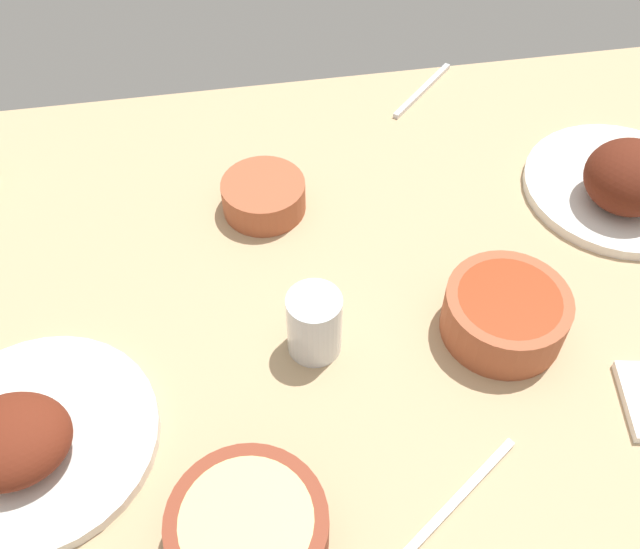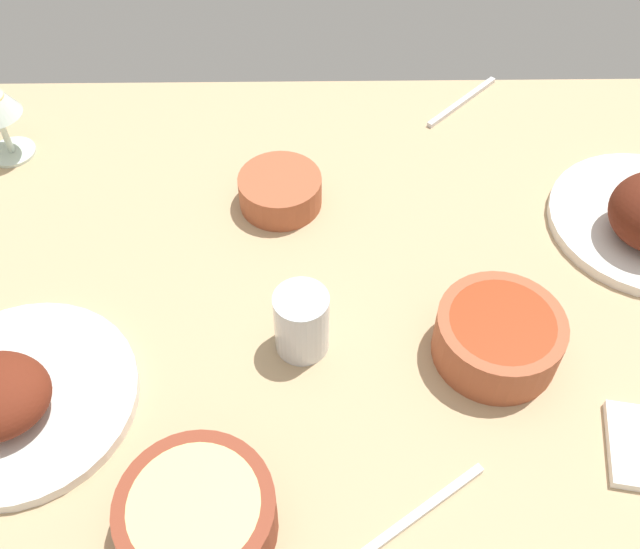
% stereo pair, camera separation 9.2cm
% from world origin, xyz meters
% --- Properties ---
extents(dining_table, '(1.40, 0.90, 0.04)m').
position_xyz_m(dining_table, '(0.00, 0.00, 0.02)').
color(dining_table, tan).
rests_on(dining_table, ground).
extents(plate_near_viewer, '(0.27, 0.27, 0.08)m').
position_xyz_m(plate_near_viewer, '(0.35, 0.18, 0.07)').
color(plate_near_viewer, silver).
rests_on(plate_near_viewer, dining_table).
extents(plate_center_main, '(0.27, 0.27, 0.11)m').
position_xyz_m(plate_center_main, '(-0.45, -0.08, 0.08)').
color(plate_center_main, silver).
rests_on(plate_center_main, dining_table).
extents(bowl_soup, '(0.12, 0.12, 0.05)m').
position_xyz_m(bowl_soup, '(0.05, -0.15, 0.07)').
color(bowl_soup, '#A35133').
rests_on(bowl_soup, dining_table).
extents(bowl_sauce, '(0.15, 0.15, 0.06)m').
position_xyz_m(bowl_sauce, '(-0.21, 0.11, 0.07)').
color(bowl_sauce, '#A35133').
rests_on(bowl_sauce, dining_table).
extents(bowl_potatoes, '(0.16, 0.16, 0.06)m').
position_xyz_m(bowl_potatoes, '(0.13, 0.32, 0.07)').
color(bowl_potatoes, brown).
rests_on(bowl_potatoes, dining_table).
extents(water_tumbler, '(0.07, 0.07, 0.09)m').
position_xyz_m(water_tumbler, '(0.02, 0.09, 0.09)').
color(water_tumbler, silver).
rests_on(water_tumbler, dining_table).
extents(fork_loose, '(0.13, 0.13, 0.01)m').
position_xyz_m(fork_loose, '(-0.24, -0.38, 0.04)').
color(fork_loose, silver).
rests_on(fork_loose, dining_table).
extents(spoon_loose, '(0.15, 0.11, 0.01)m').
position_xyz_m(spoon_loose, '(-0.10, 0.31, 0.04)').
color(spoon_loose, silver).
rests_on(spoon_loose, dining_table).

